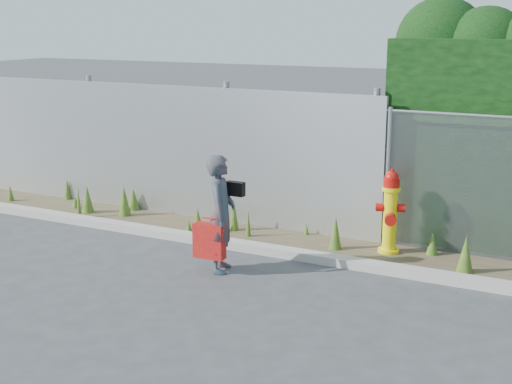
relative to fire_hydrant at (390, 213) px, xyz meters
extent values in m
plane|color=#3C3C3F|center=(-1.22, -2.60, -0.60)|extent=(80.00, 80.00, 0.00)
cube|color=#9D978E|center=(-1.22, -0.80, -0.54)|extent=(16.00, 0.22, 0.12)
cube|color=#4B3E2B|center=(-1.22, -0.20, -0.60)|extent=(16.00, 1.20, 0.01)
cone|color=#385A1B|center=(-2.97, 0.32, -0.41)|extent=(0.16, 0.16, 0.39)
cone|color=#385A1B|center=(-2.94, -0.41, -0.40)|extent=(0.19, 0.19, 0.41)
cone|color=#385A1B|center=(-7.06, -0.24, -0.45)|extent=(0.13, 0.13, 0.30)
cone|color=#385A1B|center=(-4.57, -0.11, -0.34)|extent=(0.22, 0.22, 0.52)
cone|color=#385A1B|center=(-2.50, -0.04, -0.34)|extent=(0.15, 0.15, 0.52)
cone|color=#385A1B|center=(1.14, -0.35, -0.35)|extent=(0.22, 0.22, 0.51)
cone|color=#385A1B|center=(0.58, 0.17, -0.44)|extent=(0.17, 0.17, 0.33)
cone|color=#385A1B|center=(-4.66, 0.27, -0.40)|extent=(0.22, 0.22, 0.39)
cone|color=#385A1B|center=(-2.14, -0.23, -0.39)|extent=(0.08, 0.08, 0.43)
cone|color=#385A1B|center=(-3.00, -0.57, -0.48)|extent=(0.14, 0.14, 0.25)
cone|color=#385A1B|center=(-1.38, 0.25, -0.51)|extent=(0.08, 0.08, 0.19)
cone|color=#385A1B|center=(-5.18, -0.55, -0.33)|extent=(0.08, 0.08, 0.54)
cone|color=#385A1B|center=(-6.20, 0.33, -0.40)|extent=(0.14, 0.14, 0.39)
cone|color=#385A1B|center=(-5.26, -0.24, -0.36)|extent=(0.22, 0.22, 0.48)
cone|color=#385A1B|center=(-5.66, -0.09, -0.50)|extent=(0.16, 0.16, 0.21)
cone|color=#385A1B|center=(-0.74, -0.20, -0.35)|extent=(0.19, 0.19, 0.50)
cube|color=#B5B9BD|center=(-4.47, 0.40, 0.50)|extent=(8.50, 0.08, 2.20)
cylinder|color=gray|center=(-5.72, 0.52, 0.55)|extent=(0.10, 0.10, 2.30)
cylinder|color=gray|center=(-2.92, 0.52, 0.55)|extent=(0.10, 0.10, 2.30)
cylinder|color=gray|center=(-0.42, 0.52, 0.55)|extent=(0.10, 0.10, 2.30)
cylinder|color=gray|center=(-0.17, 0.40, 0.42)|extent=(0.07, 0.07, 2.05)
sphere|color=black|center=(0.20, 1.70, 2.31)|extent=(1.40, 1.40, 1.40)
sphere|color=black|center=(0.90, 1.53, 2.23)|extent=(1.26, 1.26, 1.26)
cylinder|color=yellow|center=(0.00, 0.01, -0.57)|extent=(0.31, 0.31, 0.07)
cylinder|color=yellow|center=(0.00, 0.01, -0.14)|extent=(0.20, 0.20, 0.93)
cylinder|color=yellow|center=(0.00, 0.01, 0.35)|extent=(0.26, 0.26, 0.05)
cylinder|color=#B20F0A|center=(0.00, 0.01, 0.43)|extent=(0.23, 0.23, 0.11)
sphere|color=#B20F0A|center=(0.00, 0.01, 0.50)|extent=(0.21, 0.21, 0.21)
cylinder|color=#B20F0A|center=(0.00, 0.01, 0.61)|extent=(0.05, 0.05, 0.05)
cylinder|color=#B20F0A|center=(-0.15, 0.01, 0.08)|extent=(0.11, 0.12, 0.12)
cylinder|color=#B20F0A|center=(0.15, 0.01, 0.08)|extent=(0.11, 0.12, 0.12)
cylinder|color=#B20F0A|center=(0.00, -0.14, -0.05)|extent=(0.16, 0.13, 0.16)
imported|color=#106069|center=(-1.79, -1.70, 0.18)|extent=(0.55, 0.67, 1.57)
cube|color=#A10919|center=(-1.88, -1.85, -0.16)|extent=(0.42, 0.16, 0.47)
cylinder|color=#A10919|center=(-1.88, -1.85, 0.15)|extent=(0.20, 0.02, 0.02)
cube|color=black|center=(-1.68, -1.50, 0.49)|extent=(0.25, 0.10, 0.19)
camera|label=1|loc=(2.68, -9.53, 2.68)|focal=50.00mm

